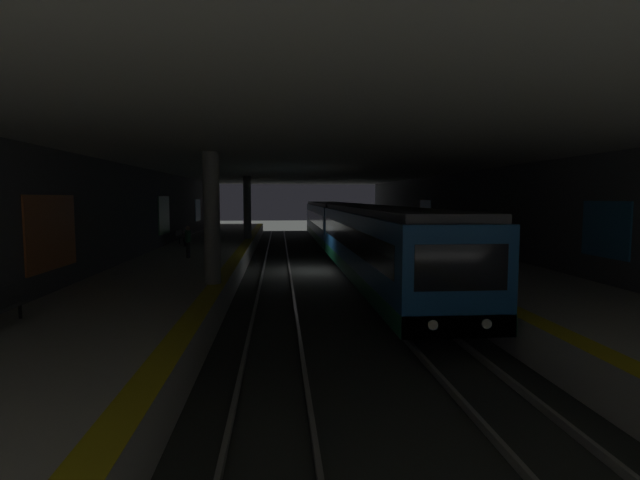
{
  "coord_description": "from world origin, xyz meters",
  "views": [
    {
      "loc": [
        -26.64,
        2.03,
        4.04
      ],
      "look_at": [
        2.32,
        -0.39,
        1.51
      ],
      "focal_mm": 27.42,
      "sensor_mm": 36.0,
      "label": 1
    }
  ],
  "objects_px": {
    "bench_right_mid": "(180,235)",
    "person_waiting_near": "(438,240)",
    "pillar_near": "(212,218)",
    "metro_train": "(347,230)",
    "bench_right_near": "(0,304)",
    "bench_left_mid": "(400,226)",
    "trash_bin": "(490,253)",
    "person_walking_mid": "(417,229)",
    "bench_right_far": "(187,233)",
    "suitcase_rolling": "(186,242)",
    "person_standing_far": "(188,241)",
    "pillar_far": "(247,207)"
  },
  "relations": [
    {
      "from": "suitcase_rolling",
      "to": "person_waiting_near",
      "type": "bearing_deg",
      "value": -120.26
    },
    {
      "from": "bench_right_near",
      "to": "metro_train",
      "type": "bearing_deg",
      "value": -30.05
    },
    {
      "from": "bench_right_near",
      "to": "person_walking_mid",
      "type": "relative_size",
      "value": 1.07
    },
    {
      "from": "pillar_near",
      "to": "metro_train",
      "type": "relative_size",
      "value": 0.12
    },
    {
      "from": "bench_right_far",
      "to": "bench_right_near",
      "type": "bearing_deg",
      "value": 180.0
    },
    {
      "from": "pillar_near",
      "to": "bench_right_mid",
      "type": "distance_m",
      "value": 16.24
    },
    {
      "from": "pillar_far",
      "to": "trash_bin",
      "type": "relative_size",
      "value": 5.35
    },
    {
      "from": "bench_left_mid",
      "to": "person_standing_far",
      "type": "distance_m",
      "value": 22.92
    },
    {
      "from": "metro_train",
      "to": "person_standing_far",
      "type": "relative_size",
      "value": 24.54
    },
    {
      "from": "pillar_near",
      "to": "bench_right_mid",
      "type": "xyz_separation_m",
      "value": [
        15.59,
        4.18,
        -1.75
      ]
    },
    {
      "from": "metro_train",
      "to": "person_walking_mid",
      "type": "xyz_separation_m",
      "value": [
        2.14,
        -5.12,
        -0.12
      ]
    },
    {
      "from": "pillar_far",
      "to": "person_waiting_near",
      "type": "bearing_deg",
      "value": -143.08
    },
    {
      "from": "person_walking_mid",
      "to": "bench_right_near",
      "type": "bearing_deg",
      "value": 142.54
    },
    {
      "from": "pillar_near",
      "to": "metro_train",
      "type": "xyz_separation_m",
      "value": [
        13.27,
        -6.55,
        -1.3
      ]
    },
    {
      "from": "person_walking_mid",
      "to": "pillar_far",
      "type": "bearing_deg",
      "value": 73.15
    },
    {
      "from": "pillar_far",
      "to": "bench_right_far",
      "type": "distance_m",
      "value": 4.64
    },
    {
      "from": "metro_train",
      "to": "bench_left_mid",
      "type": "relative_size",
      "value": 22.8
    },
    {
      "from": "bench_right_near",
      "to": "person_standing_far",
      "type": "xyz_separation_m",
      "value": [
        12.88,
        -1.97,
        0.33
      ]
    },
    {
      "from": "metro_train",
      "to": "bench_right_near",
      "type": "relative_size",
      "value": 22.8
    },
    {
      "from": "metro_train",
      "to": "bench_right_far",
      "type": "relative_size",
      "value": 22.8
    },
    {
      "from": "metro_train",
      "to": "person_waiting_near",
      "type": "relative_size",
      "value": 22.28
    },
    {
      "from": "bench_right_far",
      "to": "bench_right_mid",
      "type": "bearing_deg",
      "value": 180.0
    },
    {
      "from": "pillar_near",
      "to": "person_waiting_near",
      "type": "height_order",
      "value": "pillar_near"
    },
    {
      "from": "bench_left_mid",
      "to": "bench_right_near",
      "type": "bearing_deg",
      "value": 150.45
    },
    {
      "from": "bench_right_mid",
      "to": "person_walking_mid",
      "type": "bearing_deg",
      "value": -90.66
    },
    {
      "from": "bench_right_mid",
      "to": "bench_left_mid",
      "type": "bearing_deg",
      "value": -61.59
    },
    {
      "from": "person_standing_far",
      "to": "trash_bin",
      "type": "height_order",
      "value": "person_standing_far"
    },
    {
      "from": "person_walking_mid",
      "to": "suitcase_rolling",
      "type": "distance_m",
      "value": 15.22
    },
    {
      "from": "bench_right_mid",
      "to": "person_waiting_near",
      "type": "xyz_separation_m",
      "value": [
        -9.84,
        -14.1,
        0.43
      ]
    },
    {
      "from": "pillar_near",
      "to": "suitcase_rolling",
      "type": "distance_m",
      "value": 14.09
    },
    {
      "from": "metro_train",
      "to": "person_standing_far",
      "type": "distance_m",
      "value": 10.44
    },
    {
      "from": "bench_right_far",
      "to": "pillar_far",
      "type": "bearing_deg",
      "value": -76.67
    },
    {
      "from": "bench_right_far",
      "to": "suitcase_rolling",
      "type": "height_order",
      "value": "suitcase_rolling"
    },
    {
      "from": "bench_left_mid",
      "to": "person_walking_mid",
      "type": "distance_m",
      "value": 9.5
    },
    {
      "from": "bench_right_far",
      "to": "suitcase_rolling",
      "type": "relative_size",
      "value": 1.97
    },
    {
      "from": "bench_left_mid",
      "to": "trash_bin",
      "type": "distance_m",
      "value": 19.97
    },
    {
      "from": "person_standing_far",
      "to": "person_waiting_near",
      "type": "bearing_deg",
      "value": -98.65
    },
    {
      "from": "bench_right_near",
      "to": "trash_bin",
      "type": "xyz_separation_m",
      "value": [
        10.16,
        -16.33,
        -0.1
      ]
    },
    {
      "from": "bench_right_near",
      "to": "person_waiting_near",
      "type": "height_order",
      "value": "person_waiting_near"
    },
    {
      "from": "person_standing_far",
      "to": "suitcase_rolling",
      "type": "relative_size",
      "value": 1.83
    },
    {
      "from": "person_waiting_near",
      "to": "bench_right_mid",
      "type": "bearing_deg",
      "value": 55.07
    },
    {
      "from": "pillar_near",
      "to": "bench_left_mid",
      "type": "distance_m",
      "value": 28.03
    },
    {
      "from": "bench_left_mid",
      "to": "bench_right_near",
      "type": "relative_size",
      "value": 1.0
    },
    {
      "from": "bench_right_far",
      "to": "person_waiting_near",
      "type": "height_order",
      "value": "person_waiting_near"
    },
    {
      "from": "bench_left_mid",
      "to": "bench_right_far",
      "type": "bearing_deg",
      "value": 111.93
    },
    {
      "from": "person_walking_mid",
      "to": "bench_right_mid",
      "type": "bearing_deg",
      "value": 89.34
    },
    {
      "from": "bench_left_mid",
      "to": "trash_bin",
      "type": "relative_size",
      "value": 2.0
    },
    {
      "from": "suitcase_rolling",
      "to": "person_walking_mid",
      "type": "bearing_deg",
      "value": -82.89
    },
    {
      "from": "bench_right_mid",
      "to": "person_waiting_near",
      "type": "distance_m",
      "value": 17.2
    },
    {
      "from": "person_walking_mid",
      "to": "suitcase_rolling",
      "type": "height_order",
      "value": "person_walking_mid"
    }
  ]
}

